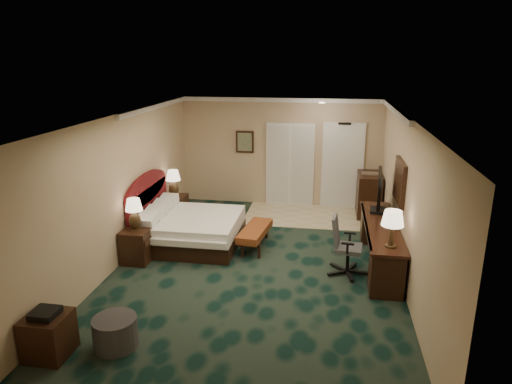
% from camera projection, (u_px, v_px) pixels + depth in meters
% --- Properties ---
extents(floor, '(5.00, 7.50, 0.00)m').
position_uv_depth(floor, '(257.00, 266.00, 8.29)').
color(floor, black).
rests_on(floor, ground).
extents(ceiling, '(5.00, 7.50, 0.00)m').
position_uv_depth(ceiling, '(257.00, 118.00, 7.52)').
color(ceiling, silver).
rests_on(ceiling, wall_back).
extents(wall_back, '(5.00, 0.00, 2.70)m').
position_uv_depth(wall_back, '(280.00, 152.00, 11.45)').
color(wall_back, '#C7B796').
rests_on(wall_back, ground).
extents(wall_front, '(5.00, 0.00, 2.70)m').
position_uv_depth(wall_front, '(196.00, 309.00, 4.36)').
color(wall_front, '#C7B796').
rests_on(wall_front, ground).
extents(wall_left, '(0.00, 7.50, 2.70)m').
position_uv_depth(wall_left, '(121.00, 189.00, 8.29)').
color(wall_left, '#C7B796').
rests_on(wall_left, ground).
extents(wall_right, '(0.00, 7.50, 2.70)m').
position_uv_depth(wall_right, '(406.00, 203.00, 7.53)').
color(wall_right, '#C7B796').
rests_on(wall_right, ground).
extents(crown_molding, '(5.00, 7.50, 0.10)m').
position_uv_depth(crown_molding, '(257.00, 121.00, 7.53)').
color(crown_molding, white).
rests_on(crown_molding, wall_back).
extents(tile_patch, '(3.20, 1.70, 0.01)m').
position_uv_depth(tile_patch, '(313.00, 216.00, 10.90)').
color(tile_patch, beige).
rests_on(tile_patch, ground).
extents(headboard, '(0.12, 2.00, 1.40)m').
position_uv_depth(headboard, '(148.00, 206.00, 9.41)').
color(headboard, '#430A07').
rests_on(headboard, ground).
extents(entry_door, '(1.02, 0.06, 2.18)m').
position_uv_depth(entry_door, '(342.00, 167.00, 11.28)').
color(entry_door, white).
rests_on(entry_door, ground).
extents(closet_doors, '(1.20, 0.06, 2.10)m').
position_uv_depth(closet_doors, '(290.00, 165.00, 11.46)').
color(closet_doors, silver).
rests_on(closet_doors, ground).
extents(wall_art, '(0.45, 0.06, 0.55)m').
position_uv_depth(wall_art, '(245.00, 142.00, 11.48)').
color(wall_art, '#416155').
rests_on(wall_art, wall_back).
extents(wall_mirror, '(0.05, 0.95, 0.75)m').
position_uv_depth(wall_mirror, '(400.00, 181.00, 8.04)').
color(wall_mirror, white).
rests_on(wall_mirror, wall_right).
extents(bed, '(1.89, 1.75, 0.60)m').
position_uv_depth(bed, '(192.00, 230.00, 9.20)').
color(bed, white).
rests_on(bed, ground).
extents(nightstand_near, '(0.50, 0.57, 0.62)m').
position_uv_depth(nightstand_near, '(137.00, 245.00, 8.44)').
color(nightstand_near, black).
rests_on(nightstand_near, ground).
extents(nightstand_far, '(0.46, 0.53, 0.57)m').
position_uv_depth(nightstand_far, '(176.00, 208.00, 10.61)').
color(nightstand_far, black).
rests_on(nightstand_far, ground).
extents(lamp_near, '(0.40, 0.40, 0.59)m').
position_uv_depth(lamp_near, '(134.00, 214.00, 8.28)').
color(lamp_near, black).
rests_on(lamp_near, nightstand_near).
extents(lamp_far, '(0.39, 0.39, 0.62)m').
position_uv_depth(lamp_far, '(173.00, 184.00, 10.40)').
color(lamp_far, black).
rests_on(lamp_far, nightstand_far).
extents(bed_bench, '(0.57, 1.26, 0.41)m').
position_uv_depth(bed_bench, '(255.00, 237.00, 9.09)').
color(bed_bench, maroon).
rests_on(bed_bench, ground).
extents(ottoman, '(0.69, 0.69, 0.41)m').
position_uv_depth(ottoman, '(115.00, 332.00, 5.96)').
color(ottoman, '#2A292F').
rests_on(ottoman, ground).
extents(side_table, '(0.52, 0.52, 0.56)m').
position_uv_depth(side_table, '(48.00, 336.00, 5.77)').
color(side_table, black).
rests_on(side_table, ground).
extents(desk, '(0.58, 2.70, 0.78)m').
position_uv_depth(desk, '(380.00, 244.00, 8.28)').
color(desk, black).
rests_on(desk, ground).
extents(tv, '(0.18, 1.02, 0.80)m').
position_uv_depth(tv, '(379.00, 192.00, 8.74)').
color(tv, black).
rests_on(tv, desk).
extents(desk_lamp, '(0.36, 0.36, 0.61)m').
position_uv_depth(desk_lamp, '(392.00, 229.00, 7.12)').
color(desk_lamp, black).
rests_on(desk_lamp, desk).
extents(desk_chair, '(0.67, 0.64, 1.05)m').
position_uv_depth(desk_chair, '(348.00, 246.00, 7.88)').
color(desk_chair, '#555555').
rests_on(desk_chair, ground).
extents(minibar, '(0.53, 0.96, 1.02)m').
position_uv_depth(minibar, '(368.00, 195.00, 10.84)').
color(minibar, black).
rests_on(minibar, ground).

